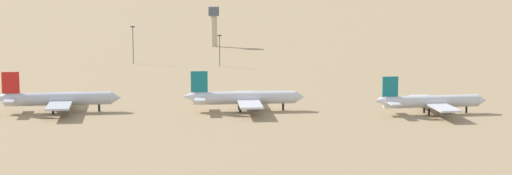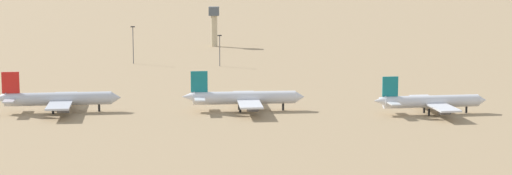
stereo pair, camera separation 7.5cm
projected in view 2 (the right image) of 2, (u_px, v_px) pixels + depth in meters
The scene contains 7 objects.
ground at pixel (245, 108), 264.71m from camera, with size 4000.00×4000.00×0.00m, color #9E8460.
parked_jet_red_2 at pixel (57, 99), 256.78m from camera, with size 37.00×31.30×12.21m.
parked_jet_teal_3 at pixel (243, 98), 259.15m from camera, with size 36.54×30.80×12.07m.
parked_jet_teal_4 at pixel (430, 102), 254.20m from camera, with size 34.07×28.89×11.25m.
control_tower at pixel (214, 23), 440.03m from camera, with size 5.20×5.20×19.94m.
light_pole_west at pixel (220, 48), 362.58m from camera, with size 1.80×0.50×13.04m.
light_pole_mid at pixel (133, 42), 370.79m from camera, with size 1.80×0.50×15.94m.
Camera 2 is at (-1.02, -260.79, 45.93)m, focal length 61.61 mm.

